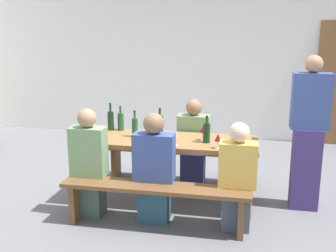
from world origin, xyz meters
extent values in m
plane|color=slate|center=(0.00, 0.00, 0.00)|extent=(24.00, 24.00, 0.00)
cube|color=silver|center=(0.00, 3.08, 1.60)|extent=(14.00, 0.20, 3.20)
cube|color=olive|center=(0.00, 0.00, 0.72)|extent=(2.00, 0.71, 0.05)
cylinder|color=olive|center=(-0.92, -0.30, 0.35)|extent=(0.07, 0.07, 0.70)
cylinder|color=olive|center=(0.92, -0.30, 0.35)|extent=(0.07, 0.07, 0.70)
cylinder|color=olive|center=(-0.92, 0.30, 0.35)|extent=(0.07, 0.07, 0.70)
cylinder|color=olive|center=(0.92, 0.30, 0.35)|extent=(0.07, 0.07, 0.70)
cube|color=brown|center=(0.00, -0.66, 0.43)|extent=(1.90, 0.30, 0.04)
cube|color=brown|center=(-0.85, -0.66, 0.21)|extent=(0.06, 0.24, 0.41)
cube|color=brown|center=(0.85, -0.66, 0.21)|extent=(0.06, 0.24, 0.41)
cube|color=brown|center=(0.00, 0.66, 0.43)|extent=(1.90, 0.30, 0.04)
cube|color=brown|center=(-0.85, 0.66, 0.21)|extent=(0.06, 0.24, 0.41)
cube|color=brown|center=(0.85, 0.66, 0.21)|extent=(0.06, 0.24, 0.41)
cylinder|color=#143319|center=(-0.77, 0.28, 0.86)|extent=(0.08, 0.08, 0.23)
cylinder|color=#143319|center=(-0.77, 0.28, 1.02)|extent=(0.03, 0.03, 0.09)
cylinder|color=black|center=(-0.77, 0.28, 1.08)|extent=(0.03, 0.03, 0.01)
cylinder|color=#143319|center=(0.44, -0.06, 0.86)|extent=(0.08, 0.08, 0.21)
cylinder|color=#143319|center=(0.44, -0.06, 1.00)|extent=(0.03, 0.03, 0.07)
cylinder|color=black|center=(0.44, -0.06, 1.04)|extent=(0.03, 0.03, 0.01)
cylinder|color=#234C2D|center=(-0.39, 0.02, 0.86)|extent=(0.07, 0.07, 0.21)
cylinder|color=#234C2D|center=(-0.39, 0.02, 1.00)|extent=(0.02, 0.02, 0.08)
cylinder|color=black|center=(-0.39, 0.02, 1.05)|extent=(0.03, 0.03, 0.01)
cylinder|color=#234C2D|center=(-0.65, 0.29, 0.86)|extent=(0.08, 0.08, 0.21)
cylinder|color=#234C2D|center=(-0.65, 0.29, 1.00)|extent=(0.03, 0.03, 0.07)
cylinder|color=black|center=(-0.65, 0.29, 1.04)|extent=(0.03, 0.03, 0.01)
cylinder|color=#143319|center=(-0.12, 0.13, 0.87)|extent=(0.07, 0.07, 0.23)
cylinder|color=#143319|center=(-0.12, 0.13, 1.02)|extent=(0.03, 0.03, 0.08)
cylinder|color=black|center=(-0.12, 0.13, 1.07)|extent=(0.03, 0.03, 0.01)
cylinder|color=silver|center=(-0.84, -0.07, 0.75)|extent=(0.06, 0.06, 0.01)
cylinder|color=silver|center=(-0.84, -0.07, 0.80)|extent=(0.01, 0.01, 0.08)
cone|color=#D18C93|center=(-0.84, -0.07, 0.88)|extent=(0.07, 0.07, 0.08)
cylinder|color=silver|center=(0.39, 0.03, 0.75)|extent=(0.06, 0.06, 0.01)
cylinder|color=silver|center=(0.39, 0.03, 0.80)|extent=(0.01, 0.01, 0.08)
cone|color=maroon|center=(0.39, 0.03, 0.88)|extent=(0.07, 0.07, 0.08)
cylinder|color=silver|center=(0.58, -0.26, 0.75)|extent=(0.06, 0.06, 0.01)
cylinder|color=silver|center=(0.58, -0.26, 0.79)|extent=(0.01, 0.01, 0.07)
cone|color=maroon|center=(0.58, -0.26, 0.87)|extent=(0.07, 0.07, 0.08)
cylinder|color=silver|center=(0.13, -0.24, 0.75)|extent=(0.06, 0.06, 0.01)
cylinder|color=silver|center=(0.13, -0.24, 0.80)|extent=(0.01, 0.01, 0.08)
cone|color=#D18C93|center=(0.13, -0.24, 0.88)|extent=(0.07, 0.07, 0.09)
cube|color=#41554D|center=(-0.75, -0.51, 0.23)|extent=(0.27, 0.24, 0.45)
cube|color=#729966|center=(-0.75, -0.51, 0.71)|extent=(0.37, 0.20, 0.52)
sphere|color=#A87A5B|center=(-0.75, -0.51, 1.07)|extent=(0.20, 0.20, 0.20)
cube|color=#264B5F|center=(-0.04, -0.51, 0.23)|extent=(0.31, 0.24, 0.45)
cube|color=#384C8C|center=(-0.04, -0.51, 0.69)|extent=(0.41, 0.20, 0.49)
sphere|color=#846047|center=(-0.04, -0.51, 1.04)|extent=(0.21, 0.21, 0.21)
cube|color=#46586E|center=(0.80, -0.51, 0.23)|extent=(0.28, 0.24, 0.45)
cube|color=gold|center=(0.80, -0.51, 0.67)|extent=(0.37, 0.20, 0.44)
sphere|color=beige|center=(0.80, -0.51, 0.99)|extent=(0.20, 0.20, 0.20)
cube|color=navy|center=(0.22, 0.51, 0.23)|extent=(0.29, 0.24, 0.45)
cube|color=#729966|center=(0.22, 0.51, 0.69)|extent=(0.39, 0.20, 0.48)
sphere|color=#846047|center=(0.22, 0.51, 1.03)|extent=(0.20, 0.20, 0.20)
cube|color=#402F6F|center=(1.52, 0.14, 0.46)|extent=(0.30, 0.24, 0.91)
cube|color=#384C8C|center=(1.52, 0.14, 1.21)|extent=(0.40, 0.20, 0.60)
sphere|color=#A87A5B|center=(1.52, 0.14, 1.60)|extent=(0.19, 0.19, 0.19)
camera|label=1|loc=(0.85, -4.30, 1.95)|focal=43.15mm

